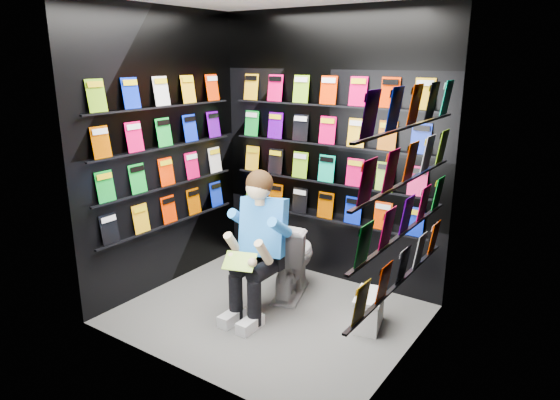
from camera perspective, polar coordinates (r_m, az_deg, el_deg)
The scene contains 13 objects.
floor at distance 4.45m, azimuth -1.31°, elevation -12.90°, with size 2.40×2.40×0.00m, color slate.
wall_back at distance 4.82m, azimuth 5.57°, elevation 5.75°, with size 2.40×0.04×2.60m, color black.
wall_front at distance 3.26m, azimuth -11.77°, elevation 0.51°, with size 2.40×0.04×2.60m, color black.
wall_left at distance 4.78m, azimuth -13.23°, elevation 5.31°, with size 0.04×2.00×2.60m, color black.
wall_right at distance 3.45m, azimuth 14.98°, elevation 1.16°, with size 0.04×2.00×2.60m, color black.
comics_back at distance 4.79m, azimuth 5.40°, elevation 5.76°, with size 2.10×0.06×1.37m, color #F73D00, non-canonical shape.
comics_left at distance 4.76m, azimuth -12.99°, elevation 5.34°, with size 0.06×1.70×1.37m, color #F73D00, non-canonical shape.
comics_right at distance 3.45m, azimuth 14.52°, elevation 1.31°, with size 0.06×1.70×1.37m, color #F73D00, non-canonical shape.
toilet at distance 4.65m, azimuth 1.10°, elevation -6.54°, with size 0.42×0.75×0.73m, color white.
longbox at distance 4.27m, azimuth 10.10°, elevation -12.47°, with size 0.20×0.36×0.27m, color white.
longbox_lid at distance 4.20m, azimuth 10.20°, elevation -10.71°, with size 0.21×0.37×0.03m, color white.
reader at distance 4.22m, azimuth -1.71°, elevation -3.22°, with size 0.51×0.74×1.37m, color #1B79E9, non-canonical shape.
held_comic at distance 4.03m, azimuth -4.64°, elevation -7.00°, with size 0.26×0.01×0.18m, color green.
Camera 1 is at (2.28, -3.16, 2.15)m, focal length 32.00 mm.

